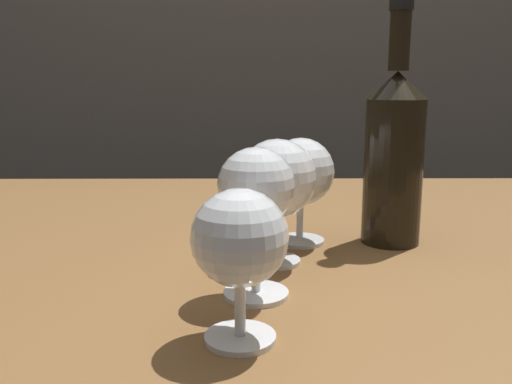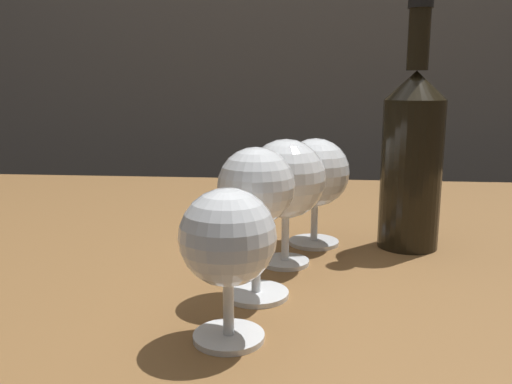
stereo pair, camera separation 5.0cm
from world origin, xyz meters
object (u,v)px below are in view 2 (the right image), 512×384
(wine_glass_pinot, at_px, (256,191))
(wine_glass_rose, at_px, (286,181))
(wine_bottle, at_px, (412,156))
(wine_glass_cabernet, at_px, (316,175))
(wine_glass_empty, at_px, (228,241))

(wine_glass_pinot, height_order, wine_glass_rose, wine_glass_pinot)
(wine_glass_rose, bearing_deg, wine_bottle, 28.51)
(wine_glass_rose, bearing_deg, wine_glass_cabernet, 66.80)
(wine_glass_rose, bearing_deg, wine_glass_pinot, -103.99)
(wine_glass_rose, xyz_separation_m, wine_bottle, (0.15, 0.08, 0.02))
(wine_bottle, bearing_deg, wine_glass_empty, -124.91)
(wine_glass_rose, xyz_separation_m, wine_glass_cabernet, (0.04, 0.08, -0.01))
(wine_glass_pinot, height_order, wine_glass_cabernet, wine_glass_pinot)
(wine_glass_cabernet, distance_m, wine_bottle, 0.12)
(wine_glass_pinot, xyz_separation_m, wine_glass_rose, (0.02, 0.10, -0.01))
(wine_glass_empty, distance_m, wine_glass_pinot, 0.10)
(wine_glass_empty, distance_m, wine_glass_rose, 0.20)
(wine_glass_pinot, relative_size, wine_glass_cabernet, 1.07)
(wine_bottle, bearing_deg, wine_glass_cabernet, -179.34)
(wine_glass_rose, bearing_deg, wine_glass_empty, -101.26)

